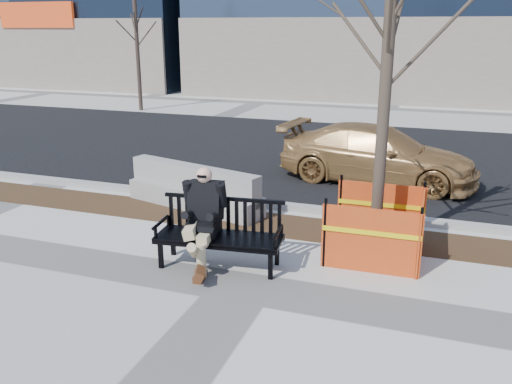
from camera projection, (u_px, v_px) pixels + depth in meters
ground at (243, 287)px, 7.87m from camera, size 120.00×120.00×0.00m
mulch_strip at (291, 227)px, 10.22m from camera, size 40.00×1.20×0.02m
asphalt_street at (349, 155)px, 15.81m from camera, size 60.00×10.40×0.01m
curb at (304, 208)px, 11.06m from camera, size 60.00×0.25×0.12m
bench at (220, 266)px, 8.56m from camera, size 2.08×0.94×1.07m
seated_man at (205, 263)px, 8.67m from camera, size 0.79×1.19×1.57m
tree_fence at (374, 255)px, 8.99m from camera, size 2.29×2.29×5.64m
sedan at (376, 182)px, 13.17m from camera, size 4.88×2.49×1.36m
jersey_barrier_left at (195, 208)px, 11.30m from camera, size 3.23×1.46×0.91m
far_tree_left at (141, 110)px, 24.29m from camera, size 2.36×2.36×5.30m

